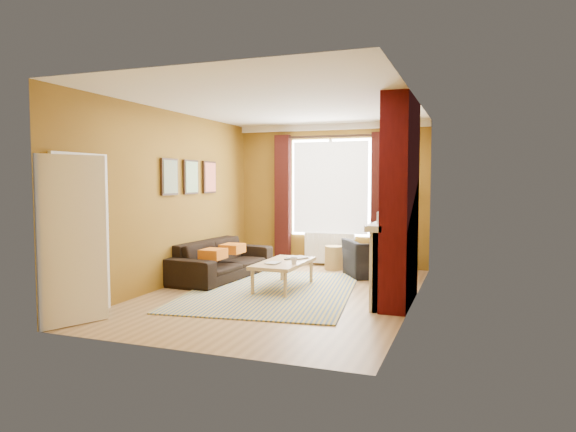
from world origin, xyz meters
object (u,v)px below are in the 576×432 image
(wicker_stool, at_px, (334,258))
(floor_lamp, at_px, (399,199))
(sofa, at_px, (222,259))
(armchair, at_px, (375,258))
(coffee_table, at_px, (283,264))

(wicker_stool, bearing_deg, floor_lamp, 5.40)
(sofa, height_order, floor_lamp, floor_lamp)
(floor_lamp, bearing_deg, armchair, -120.16)
(wicker_stool, relative_size, floor_lamp, 0.26)
(sofa, bearing_deg, coffee_table, -105.88)
(armchair, relative_size, coffee_table, 0.76)
(armchair, relative_size, wicker_stool, 2.22)
(sofa, xyz_separation_m, wicker_stool, (1.61, 1.47, -0.10))
(sofa, height_order, armchair, sofa)
(armchair, bearing_deg, wicker_stool, -57.92)
(coffee_table, bearing_deg, armchair, 53.62)
(sofa, distance_m, armchair, 2.69)
(armchair, distance_m, coffee_table, 1.91)
(coffee_table, relative_size, wicker_stool, 2.92)
(coffee_table, distance_m, floor_lamp, 2.72)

